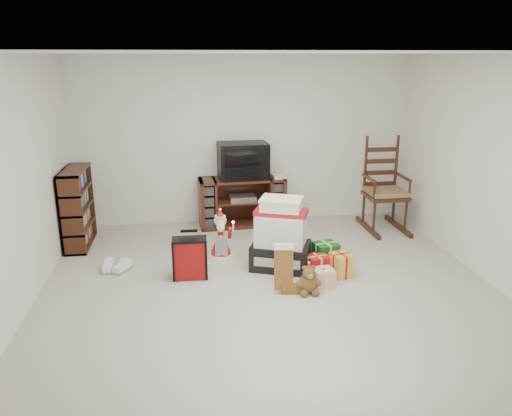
% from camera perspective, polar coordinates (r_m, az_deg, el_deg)
% --- Properties ---
extents(room, '(5.01, 5.01, 2.51)m').
position_cam_1_polar(room, '(5.15, 1.69, 3.23)').
color(room, '#A29F95').
rests_on(room, ground).
extents(tv_stand, '(1.30, 0.52, 0.73)m').
position_cam_1_polar(tv_stand, '(7.52, -1.61, 0.72)').
color(tv_stand, '#421D13').
rests_on(tv_stand, floor).
extents(bookshelf, '(0.29, 0.86, 1.05)m').
position_cam_1_polar(bookshelf, '(7.10, -19.71, -0.11)').
color(bookshelf, '#3B1F10').
rests_on(bookshelf, floor).
extents(rocking_chair, '(0.57, 0.94, 1.41)m').
position_cam_1_polar(rocking_chair, '(7.61, 14.35, 1.29)').
color(rocking_chair, '#3B1F10').
rests_on(rocking_chair, floor).
extents(gift_pile, '(0.81, 0.70, 0.86)m').
position_cam_1_polar(gift_pile, '(6.00, 2.86, -3.48)').
color(gift_pile, black).
rests_on(gift_pile, floor).
extents(red_suitcase, '(0.38, 0.21, 0.57)m').
position_cam_1_polar(red_suitcase, '(5.81, -7.56, -5.70)').
color(red_suitcase, maroon).
rests_on(red_suitcase, floor).
extents(stocking, '(0.27, 0.14, 0.56)m').
position_cam_1_polar(stocking, '(5.43, 3.18, -6.87)').
color(stocking, '#0D7812').
rests_on(stocking, floor).
extents(teddy_bear, '(0.21, 0.19, 0.32)m').
position_cam_1_polar(teddy_bear, '(5.48, 5.99, -8.30)').
color(teddy_bear, brown).
rests_on(teddy_bear, floor).
extents(santa_figurine, '(0.29, 0.28, 0.60)m').
position_cam_1_polar(santa_figurine, '(6.56, 2.99, -3.03)').
color(santa_figurine, '#B31913').
rests_on(santa_figurine, floor).
extents(mrs_claus_figurine, '(0.31, 0.29, 0.63)m').
position_cam_1_polar(mrs_claus_figurine, '(6.38, -4.06, -3.52)').
color(mrs_claus_figurine, '#B31913').
rests_on(mrs_claus_figurine, floor).
extents(sneaker_pair, '(0.35, 0.28, 0.09)m').
position_cam_1_polar(sneaker_pair, '(6.25, -15.77, -6.54)').
color(sneaker_pair, white).
rests_on(sneaker_pair, floor).
extents(gift_cluster, '(0.53, 0.82, 0.25)m').
position_cam_1_polar(gift_cluster, '(5.96, 7.98, -6.38)').
color(gift_cluster, '#A4121A').
rests_on(gift_cluster, floor).
extents(crt_television, '(0.74, 0.56, 0.53)m').
position_cam_1_polar(crt_television, '(7.39, -1.50, 5.45)').
color(crt_television, black).
rests_on(crt_television, tv_stand).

